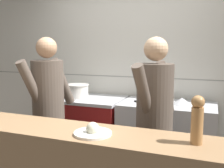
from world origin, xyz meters
TOP-DOWN VIEW (x-y plane):
  - wall_back_tiled at (0.00, 1.57)m, footprint 8.00×0.06m
  - oven_range at (-0.53, 1.17)m, footprint 1.05×0.71m
  - prep_counter at (0.59, 1.17)m, footprint 1.14×0.65m
  - stock_pot at (-0.62, 1.12)m, footprint 0.31×0.31m
  - mixing_bowl_steel at (0.75, 1.17)m, footprint 0.24×0.24m
  - chefs_knife at (0.33, 1.07)m, footprint 0.36×0.15m
  - plated_dish_appetiser at (0.31, -0.37)m, footprint 0.27×0.27m
  - pepper_mill at (1.00, -0.30)m, footprint 0.08×0.08m
  - chef_head_cook at (-0.56, 0.35)m, footprint 0.43×0.72m
  - chef_sous at (0.59, 0.36)m, footprint 0.42×0.72m

SIDE VIEW (x-z plane):
  - prep_counter at x=0.59m, z-range 0.00..0.88m
  - oven_range at x=-0.53m, z-range 0.00..0.89m
  - chefs_knife at x=0.33m, z-range 0.88..0.90m
  - chef_sous at x=0.59m, z-range 0.09..1.75m
  - mixing_bowl_steel at x=0.75m, z-range 0.89..0.97m
  - chef_head_cook at x=-0.56m, z-range 0.09..1.77m
  - plated_dish_appetiser at x=0.31m, z-range 0.93..1.02m
  - stock_pot at x=-0.62m, z-range 0.89..1.07m
  - pepper_mill at x=1.00m, z-range 0.96..1.27m
  - wall_back_tiled at x=0.00m, z-range 0.00..2.60m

